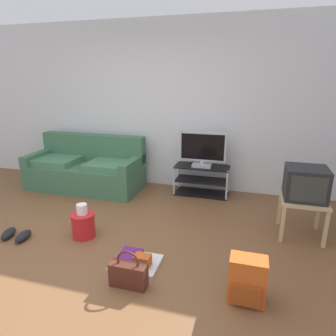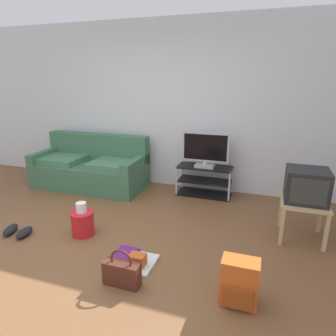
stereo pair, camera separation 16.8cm
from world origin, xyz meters
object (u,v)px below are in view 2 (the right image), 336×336
Objects in this scene: crt_tv at (307,185)px; cleaning_bucket at (83,221)px; backpack at (239,282)px; floor_tray at (131,260)px; sneakers_pair at (17,231)px; handbag at (122,273)px; couch at (91,168)px; flat_tv at (205,150)px; tv_stand at (204,181)px; side_table at (304,207)px.

crt_tv is 1.10× the size of cleaning_bucket.
floor_tray is at bearing 171.95° from backpack.
crt_tv is 3.41m from sneakers_pair.
backpack reaches higher than sneakers_pair.
couch is at bearing 128.03° from handbag.
handbag is (-0.24, -2.36, -0.61)m from flat_tv.
tv_stand reaches higher than sneakers_pair.
side_table is at bearing 69.33° from backpack.
floor_tray is at bearing -2.95° from sneakers_pair.
handbag is (-1.59, -1.43, -0.53)m from crt_tv.
handbag reaches higher than floor_tray.
crt_tv reaches higher than floor_tray.
handbag is (1.70, -2.17, -0.19)m from couch.
cleaning_bucket is at bearing 166.59° from backpack.
flat_tv reaches higher than sneakers_pair.
flat_tv is at bearing -90.00° from tv_stand.
crt_tv is 1.13× the size of backpack.
couch is 3.39m from crt_tv.
floor_tray is at bearing -23.29° from cleaning_bucket.
crt_tv reaches higher than backpack.
cleaning_bucket is at bearing -162.78° from crt_tv.
couch is at bearing 131.49° from floor_tray.
handbag is 1.65m from sneakers_pair.
crt_tv is 2.61m from cleaning_bucket.
couch is at bearing -173.71° from tv_stand.
tv_stand is 2.09m from floor_tray.
handbag is at bearing -51.97° from couch.
crt_tv is at bearing 33.67° from floor_tray.
floor_tray is at bearing -146.72° from side_table.
backpack is 2.64m from sneakers_pair.
flat_tv is 2.44m from backpack.
cleaning_bucket is (-2.45, -0.76, -0.48)m from crt_tv.
handbag is (-0.24, -2.39, -0.11)m from tv_stand.
crt_tv is (1.35, -0.94, -0.09)m from flat_tv.
flat_tv is at bearing 81.54° from floor_tray.
couch is 2.61× the size of flat_tv.
handbag is at bearing -138.10° from crt_tv.
tv_stand is at bearing 84.27° from handbag.
flat_tv is 2.78m from sneakers_pair.
couch is at bearing 119.13° from cleaning_bucket.
handbag is at bearing -95.73° from tv_stand.
backpack is (0.78, -2.27, -0.04)m from tv_stand.
couch is 3.41m from backpack.
crt_tv is (1.35, -0.96, 0.42)m from tv_stand.
side_table is (3.29, -0.76, 0.07)m from couch.
handbag is 0.88× the size of cleaning_bucket.
tv_stand is at bearing 111.97° from backpack.
cleaning_bucket is 1.06× the size of sneakers_pair.
couch is 1.73m from cleaning_bucket.
couch is 4.61× the size of cleaning_bucket.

